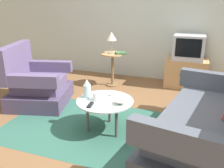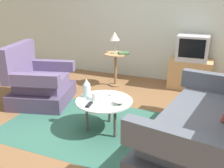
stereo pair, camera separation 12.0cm
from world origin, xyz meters
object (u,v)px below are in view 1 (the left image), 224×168
Objects in this scene: armchair at (36,85)px; side_table at (113,63)px; coffee_table at (105,103)px; tv_remote_dark at (90,105)px; tv_stand at (186,73)px; table_lamp at (111,37)px; tv_remote_silver at (111,94)px; mug at (96,96)px; couch at (209,126)px; book at (121,53)px; television at (189,47)px; vase at (87,89)px; bowl at (121,102)px.

side_table is (0.87, 1.20, 0.14)m from armchair.
tv_remote_dark reaches higher than coffee_table.
tv_stand is 4.87× the size of tv_remote_dark.
table_lamp is 1.59m from tv_remote_silver.
coffee_table is (1.35, -0.44, 0.07)m from armchair.
armchair reaches higher than tv_remote_silver.
armchair reaches higher than mug.
tv_stand is (-0.38, 2.06, -0.03)m from couch.
table_lamp is 0.33m from book.
tv_remote_dark is at bearing -116.25° from coffee_table.
armchair is 2.83× the size of table_lamp.
side_table reaches higher than tv_remote_silver.
table_lamp is 2.52× the size of tv_remote_dark.
mug is (-0.96, -2.07, 0.20)m from tv_stand.
tv_stand reaches higher than coffee_table.
couch is at bearing -43.96° from side_table.
couch reaches higher than tv_remote_silver.
tv_stand is at bearing 20.57° from couch.
side_table is 0.83× the size of tv_stand.
tv_remote_dark is (-0.96, -2.24, -0.34)m from television.
television is 2.04m from tv_remote_silver.
mug is at bearing -19.33° from vase.
television is 1.39× the size of table_lamp.
coffee_table is 3.00× the size of book.
television is at bearing 16.41° from side_table.
book is (0.19, -0.00, -0.28)m from table_lamp.
armchair is at bearing 162.10° from coffee_table.
tv_remote_dark is 1.07× the size of tv_remote_silver.
bowl is at bearing -7.88° from vase.
armchair is at bearing 90.07° from couch.
vase is 1.67× the size of bowl.
book reaches higher than vase.
coffee_table is at bearing -107.62° from book.
bowl is at bearing -70.15° from tv_remote_dark.
television is 3.76× the size of bowl.
vase is 0.17m from mug.
tv_stand is 3.19× the size of book.
couch is 1.35m from mug.
tv_remote_silver is at bearing 65.82° from armchair.
book is at bearing -0.16° from table_lamp.
tv_remote_dark is at bearing -90.37° from mug.
side_table is 1.43m from television.
vase is 0.33m from tv_remote_silver.
couch is 2.48m from table_lamp.
tv_stand reaches higher than tv_remote_silver.
armchair is at bearing -125.47° from table_lamp.
side_table is at bearing 102.86° from mug.
television reaches higher than mug.
coffee_table is 4.91× the size of tv_remote_silver.
couch is at bearing -43.53° from table_lamp.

